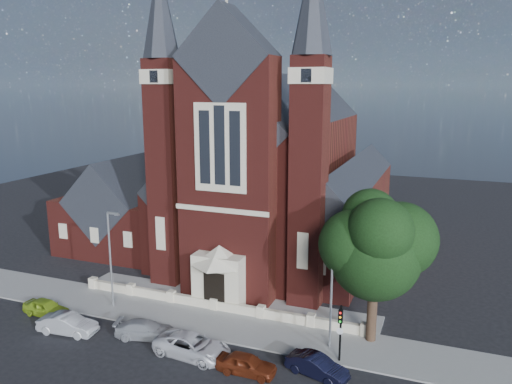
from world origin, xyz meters
TOP-DOWN VIEW (x-y plane):
  - ground at (0.00, 15.00)m, footprint 120.00×120.00m
  - pavement_strip at (0.00, 4.50)m, footprint 60.00×5.00m
  - forecourt_paving at (0.00, 8.50)m, footprint 26.00×3.00m
  - forecourt_wall at (0.00, 6.50)m, footprint 24.00×0.40m
  - church at (-0.00, 22.94)m, footprint 20.01×34.90m
  - parish_hall at (-16.00, 18.00)m, footprint 12.00×12.20m
  - street_tree at (12.60, 5.71)m, footprint 6.40×6.60m
  - street_lamp_left at (-7.91, 4.00)m, footprint 1.16×0.22m
  - street_lamp_right at (10.09, 4.00)m, footprint 1.16×0.22m
  - traffic_signal at (11.00, 2.43)m, footprint 0.28×0.42m
  - car_lime_van at (-11.98, 0.85)m, footprint 3.95×1.74m
  - car_silver_a at (-8.35, -0.85)m, footprint 4.55×2.00m
  - car_silver_b at (-2.67, 0.65)m, footprint 4.69×2.84m
  - car_white_suv at (1.64, -0.33)m, footprint 5.51×2.92m
  - car_dark_red at (5.81, -0.94)m, footprint 3.86×1.57m
  - car_navy at (10.02, 0.40)m, footprint 4.25×2.44m

SIDE VIEW (x-z plane):
  - ground at x=0.00m, z-range 0.00..0.00m
  - pavement_strip at x=0.00m, z-range -0.06..0.06m
  - forecourt_paving at x=0.00m, z-range -0.07..0.07m
  - forecourt_wall at x=0.00m, z-range -0.45..0.45m
  - car_silver_b at x=-2.67m, z-range 0.00..1.27m
  - car_dark_red at x=5.81m, z-range 0.00..1.31m
  - car_lime_van at x=-11.98m, z-range 0.00..1.32m
  - car_navy at x=10.02m, z-range 0.00..1.32m
  - car_silver_a at x=-8.35m, z-range 0.00..1.45m
  - car_white_suv at x=1.64m, z-range 0.00..1.48m
  - traffic_signal at x=11.00m, z-range 0.58..4.58m
  - parish_hall at x=-16.00m, z-range -1.11..9.13m
  - street_lamp_left at x=-7.91m, z-range 0.55..8.64m
  - street_lamp_right at x=10.09m, z-range 0.55..8.64m
  - street_tree at x=12.60m, z-range 1.61..12.31m
  - church at x=0.00m, z-range -6.41..22.79m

